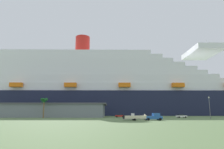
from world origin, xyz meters
The scene contains 9 objects.
ground_plane centered at (0.00, 30.00, 0.00)m, with size 600.00×600.00×0.00m, color #567042.
cruise_ship centered at (0.61, 73.41, 18.51)m, with size 245.67×48.20×64.53m.
terminal_building centered at (-39.68, 25.68, 3.38)m, with size 73.76×31.22×6.71m.
pickup_truck centered at (14.72, -12.37, 1.04)m, with size 5.89×3.18×2.20m.
small_boat_on_trailer centered at (9.66, -13.45, 0.96)m, with size 8.98×3.52×2.15m.
palm_tree centered at (-29.07, 9.44, 6.73)m, with size 3.51×3.40×8.57m.
street_lamp centered at (37.91, 3.37, 5.36)m, with size 0.56×0.56×8.27m.
parked_car_white_van centered at (30.65, 16.59, 0.83)m, with size 4.70×2.63×1.58m.
parked_car_red_hatchback centered at (3.36, 21.11, 0.83)m, with size 4.39×2.20×1.58m.
Camera 1 is at (6.28, -76.21, 2.55)m, focal length 32.34 mm.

